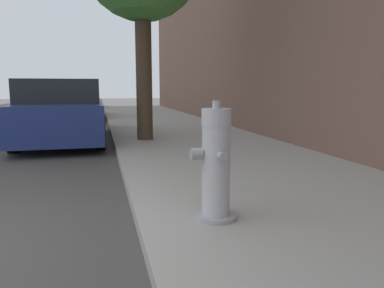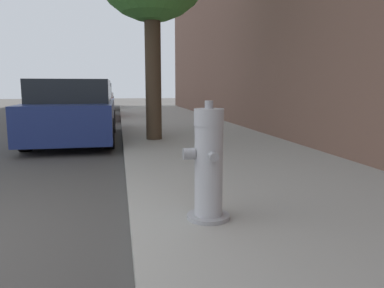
% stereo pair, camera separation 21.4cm
% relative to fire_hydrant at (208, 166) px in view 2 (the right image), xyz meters
% --- Properties ---
extents(sidewalk_slab, '(3.34, 40.00, 0.12)m').
position_rel_fire_hydrant_xyz_m(sidewalk_slab, '(1.03, -0.28, -0.51)').
color(sidewalk_slab, '#99968E').
rests_on(sidewalk_slab, ground_plane).
extents(fire_hydrant, '(0.39, 0.39, 0.98)m').
position_rel_fire_hydrant_xyz_m(fire_hydrant, '(0.00, 0.00, 0.00)').
color(fire_hydrant, '#97979C').
rests_on(fire_hydrant, sidewalk_slab).
extents(parked_car_near, '(1.76, 4.41, 1.37)m').
position_rel_fire_hydrant_xyz_m(parked_car_near, '(-1.69, 5.93, 0.09)').
color(parked_car_near, navy).
rests_on(parked_car_near, ground_plane).
extents(parked_car_mid, '(1.86, 4.23, 1.22)m').
position_rel_fire_hydrant_xyz_m(parked_car_mid, '(-1.84, 12.10, 0.03)').
color(parked_car_mid, maroon).
rests_on(parked_car_mid, ground_plane).
extents(parked_car_far, '(1.84, 4.35, 1.45)m').
position_rel_fire_hydrant_xyz_m(parked_car_far, '(-1.90, 18.60, 0.13)').
color(parked_car_far, silver).
rests_on(parked_car_far, ground_plane).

